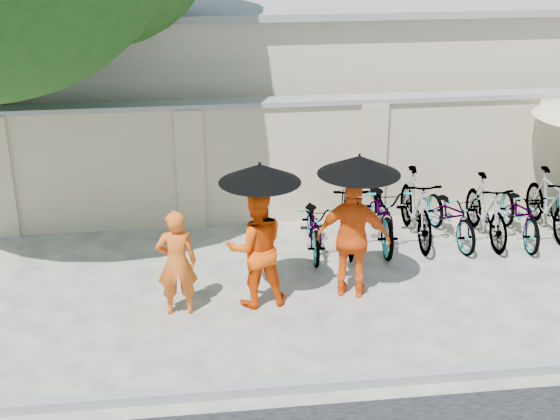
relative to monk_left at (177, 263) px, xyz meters
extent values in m
plane|color=beige|center=(1.25, -0.23, -0.73)|extent=(80.00, 80.00, 0.00)
cube|color=gray|center=(1.25, -1.93, -0.67)|extent=(40.00, 0.16, 0.12)
cube|color=beige|center=(2.25, 2.97, 0.27)|extent=(20.00, 0.30, 2.00)
cube|color=beige|center=(3.25, 6.77, 0.87)|extent=(14.00, 6.00, 3.20)
imported|color=orange|center=(0.00, 0.00, 0.00)|extent=(0.54, 0.36, 1.45)
imported|color=#FF5208|center=(1.04, 0.12, 0.10)|extent=(0.86, 0.71, 1.65)
cylinder|color=black|center=(1.09, 0.04, 0.68)|extent=(0.02, 0.02, 0.96)
cone|color=black|center=(1.09, 0.04, 1.16)|extent=(1.05, 1.05, 0.24)
imported|color=#FF5E11|center=(2.37, 0.19, 0.12)|extent=(1.07, 0.71, 1.70)
cylinder|color=black|center=(2.39, 0.11, 0.71)|extent=(0.02, 0.02, 0.96)
cone|color=black|center=(2.39, 0.11, 1.19)|extent=(1.08, 1.08, 0.25)
imported|color=#A2A2A2|center=(2.09, 1.67, -0.29)|extent=(0.70, 1.69, 0.87)
imported|color=#A2A2A2|center=(2.64, 1.80, -0.17)|extent=(0.75, 1.91, 1.12)
imported|color=#A2A2A2|center=(3.19, 1.86, -0.21)|extent=(0.82, 2.02, 1.04)
imported|color=#A2A2A2|center=(3.75, 1.87, -0.17)|extent=(0.59, 1.88, 1.12)
imported|color=#A2A2A2|center=(4.30, 1.77, -0.28)|extent=(0.79, 1.74, 0.88)
imported|color=#A2A2A2|center=(4.86, 1.73, -0.21)|extent=(0.49, 1.71, 1.03)
imported|color=#A2A2A2|center=(5.41, 1.67, -0.28)|extent=(0.70, 1.74, 0.89)
imported|color=#A2A2A2|center=(5.96, 1.85, -0.21)|extent=(0.50, 1.72, 1.03)
camera|label=1|loc=(0.17, -9.14, 4.45)|focal=50.00mm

